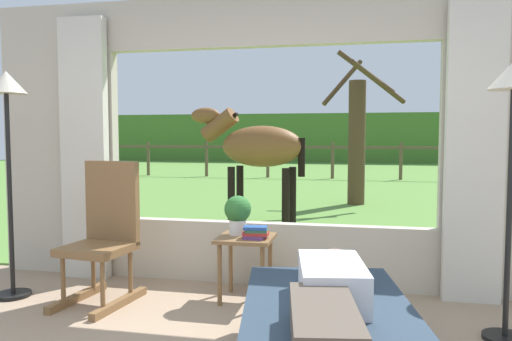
# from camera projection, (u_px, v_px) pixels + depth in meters

# --- Properties ---
(back_wall_with_window) EXTENTS (5.20, 0.12, 2.55)m
(back_wall_with_window) POSITION_uv_depth(u_px,v_px,m) (267.00, 144.00, 4.38)
(back_wall_with_window) COLOR #BCB29E
(back_wall_with_window) RESTS_ON ground_plane
(curtain_panel_left) EXTENTS (0.44, 0.10, 2.40)m
(curtain_panel_left) POSITION_uv_depth(u_px,v_px,m) (85.00, 149.00, 4.59)
(curtain_panel_left) COLOR beige
(curtain_panel_left) RESTS_ON ground_plane
(curtain_panel_right) EXTENTS (0.44, 0.10, 2.40)m
(curtain_panel_right) POSITION_uv_depth(u_px,v_px,m) (474.00, 152.00, 3.90)
(curtain_panel_right) COLOR beige
(curtain_panel_right) RESTS_ON ground_plane
(outdoor_pasture_lawn) EXTENTS (36.00, 21.68, 0.02)m
(outdoor_pasture_lawn) POSITION_uv_depth(u_px,v_px,m) (332.00, 179.00, 15.10)
(outdoor_pasture_lawn) COLOR #568438
(outdoor_pasture_lawn) RESTS_ON ground_plane
(distant_hill_ridge) EXTENTS (36.00, 2.00, 2.40)m
(distant_hill_ridge) POSITION_uv_depth(u_px,v_px,m) (343.00, 138.00, 24.63)
(distant_hill_ridge) COLOR #43702A
(distant_hill_ridge) RESTS_ON ground_plane
(reclining_person) EXTENTS (0.43, 1.44, 0.22)m
(reclining_person) POSITION_uv_depth(u_px,v_px,m) (330.00, 295.00, 2.51)
(reclining_person) COLOR silver
(reclining_person) RESTS_ON recliner_sofa
(rocking_chair) EXTENTS (0.55, 0.73, 1.12)m
(rocking_chair) POSITION_uv_depth(u_px,v_px,m) (105.00, 233.00, 3.97)
(rocking_chair) COLOR brown
(rocking_chair) RESTS_ON ground_plane
(side_table) EXTENTS (0.44, 0.44, 0.52)m
(side_table) POSITION_uv_depth(u_px,v_px,m) (246.00, 248.00, 3.98)
(side_table) COLOR brown
(side_table) RESTS_ON ground_plane
(potted_plant) EXTENTS (0.22, 0.22, 0.32)m
(potted_plant) POSITION_uv_depth(u_px,v_px,m) (238.00, 212.00, 4.04)
(potted_plant) COLOR silver
(potted_plant) RESTS_ON side_table
(book_stack) EXTENTS (0.20, 0.16, 0.10)m
(book_stack) POSITION_uv_depth(u_px,v_px,m) (256.00, 232.00, 3.89)
(book_stack) COLOR #59336B
(book_stack) RESTS_ON side_table
(floor_lamp_left) EXTENTS (0.32, 0.32, 1.85)m
(floor_lamp_left) POSITION_uv_depth(u_px,v_px,m) (7.00, 115.00, 3.99)
(floor_lamp_left) COLOR black
(floor_lamp_left) RESTS_ON ground_plane
(horse) EXTENTS (1.82, 0.76, 1.73)m
(horse) POSITION_uv_depth(u_px,v_px,m) (257.00, 147.00, 7.25)
(horse) COLOR brown
(horse) RESTS_ON outdoor_pasture_lawn
(pasture_tree) EXTENTS (1.58, 1.58, 2.82)m
(pasture_tree) POSITION_uv_depth(u_px,v_px,m) (357.00, 135.00, 9.35)
(pasture_tree) COLOR #4C3823
(pasture_tree) RESTS_ON outdoor_pasture_lawn
(pasture_fence_line) EXTENTS (16.10, 0.10, 1.10)m
(pasture_fence_line) POSITION_uv_depth(u_px,v_px,m) (333.00, 155.00, 15.04)
(pasture_fence_line) COLOR brown
(pasture_fence_line) RESTS_ON outdoor_pasture_lawn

